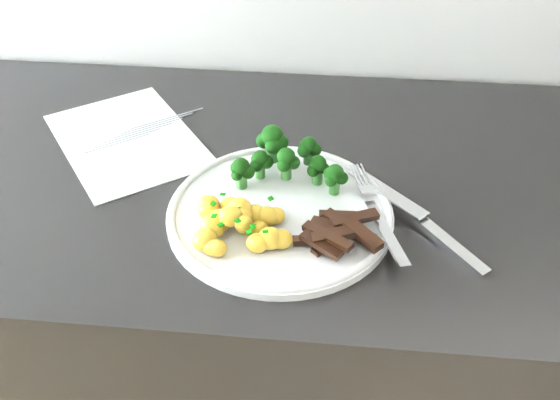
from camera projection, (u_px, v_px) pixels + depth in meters
name	position (u px, v px, depth m)	size (l,w,h in m)	color
counter	(273.00, 367.00, 1.23)	(2.50, 0.63, 0.94)	black
recipe_paper	(127.00, 139.00, 1.00)	(0.32, 0.34, 0.00)	white
plate	(280.00, 212.00, 0.85)	(0.31, 0.31, 0.02)	white
broccoli	(285.00, 157.00, 0.88)	(0.17, 0.09, 0.07)	#2D6725
potatoes	(237.00, 223.00, 0.81)	(0.13, 0.11, 0.04)	yellow
beef_strips	(339.00, 232.00, 0.80)	(0.11, 0.10, 0.03)	black
fork	(379.00, 217.00, 0.83)	(0.08, 0.21, 0.02)	silver
knife	(431.00, 230.00, 0.82)	(0.18, 0.20, 0.03)	silver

